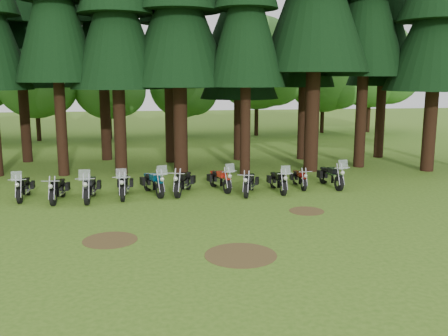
{
  "coord_description": "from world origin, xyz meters",
  "views": [
    {
      "loc": [
        -1.61,
        -18.06,
        5.32
      ],
      "look_at": [
        1.84,
        5.0,
        1.0
      ],
      "focal_mm": 40.0,
      "sensor_mm": 36.0,
      "label": 1
    }
  ],
  "objects_px": {
    "motorcycle_4": "(153,184)",
    "motorcycle_8": "(278,182)",
    "motorcycle_3": "(124,186)",
    "motorcycle_9": "(299,179)",
    "motorcycle_2": "(90,188)",
    "motorcycle_5": "(183,183)",
    "motorcycle_6": "(220,180)",
    "motorcycle_0": "(23,188)",
    "motorcycle_7": "(249,184)",
    "motorcycle_1": "(58,190)",
    "motorcycle_10": "(331,177)"
  },
  "relations": [
    {
      "from": "motorcycle_4",
      "to": "motorcycle_8",
      "type": "distance_m",
      "value": 5.75
    },
    {
      "from": "motorcycle_3",
      "to": "motorcycle_9",
      "type": "height_order",
      "value": "motorcycle_3"
    },
    {
      "from": "motorcycle_2",
      "to": "motorcycle_5",
      "type": "xyz_separation_m",
      "value": [
        4.07,
        0.61,
        -0.02
      ]
    },
    {
      "from": "motorcycle_3",
      "to": "motorcycle_6",
      "type": "xyz_separation_m",
      "value": [
        4.41,
        0.72,
        -0.02
      ]
    },
    {
      "from": "motorcycle_5",
      "to": "motorcycle_6",
      "type": "height_order",
      "value": "motorcycle_6"
    },
    {
      "from": "motorcycle_0",
      "to": "motorcycle_4",
      "type": "bearing_deg",
      "value": -1.38
    },
    {
      "from": "motorcycle_2",
      "to": "motorcycle_7",
      "type": "xyz_separation_m",
      "value": [
        7.05,
        0.1,
        -0.06
      ]
    },
    {
      "from": "motorcycle_3",
      "to": "motorcycle_9",
      "type": "bearing_deg",
      "value": 7.07
    },
    {
      "from": "motorcycle_1",
      "to": "motorcycle_4",
      "type": "distance_m",
      "value": 4.13
    },
    {
      "from": "motorcycle_0",
      "to": "motorcycle_6",
      "type": "xyz_separation_m",
      "value": [
        8.75,
        0.43,
        0.0
      ]
    },
    {
      "from": "motorcycle_7",
      "to": "motorcycle_5",
      "type": "bearing_deg",
      "value": -169.44
    },
    {
      "from": "motorcycle_6",
      "to": "motorcycle_10",
      "type": "xyz_separation_m",
      "value": [
        5.41,
        -0.15,
        0.03
      ]
    },
    {
      "from": "motorcycle_0",
      "to": "motorcycle_1",
      "type": "bearing_deg",
      "value": -21.77
    },
    {
      "from": "motorcycle_0",
      "to": "motorcycle_3",
      "type": "bearing_deg",
      "value": -5.3
    },
    {
      "from": "motorcycle_2",
      "to": "motorcycle_3",
      "type": "distance_m",
      "value": 1.48
    },
    {
      "from": "motorcycle_9",
      "to": "motorcycle_2",
      "type": "bearing_deg",
      "value": -173.49
    },
    {
      "from": "motorcycle_0",
      "to": "motorcycle_9",
      "type": "xyz_separation_m",
      "value": [
        12.62,
        0.42,
        -0.07
      ]
    },
    {
      "from": "motorcycle_0",
      "to": "motorcycle_2",
      "type": "height_order",
      "value": "motorcycle_2"
    },
    {
      "from": "motorcycle_9",
      "to": "motorcycle_3",
      "type": "bearing_deg",
      "value": -174.74
    },
    {
      "from": "motorcycle_7",
      "to": "motorcycle_9",
      "type": "bearing_deg",
      "value": 39.74
    },
    {
      "from": "motorcycle_1",
      "to": "motorcycle_2",
      "type": "distance_m",
      "value": 1.36
    },
    {
      "from": "motorcycle_0",
      "to": "motorcycle_10",
      "type": "distance_m",
      "value": 14.16
    },
    {
      "from": "motorcycle_2",
      "to": "motorcycle_6",
      "type": "height_order",
      "value": "motorcycle_2"
    },
    {
      "from": "motorcycle_3",
      "to": "motorcycle_8",
      "type": "bearing_deg",
      "value": 2.08
    },
    {
      "from": "motorcycle_9",
      "to": "motorcycle_10",
      "type": "bearing_deg",
      "value": -4.73
    },
    {
      "from": "motorcycle_7",
      "to": "motorcycle_10",
      "type": "height_order",
      "value": "motorcycle_10"
    },
    {
      "from": "motorcycle_5",
      "to": "motorcycle_7",
      "type": "distance_m",
      "value": 3.02
    },
    {
      "from": "motorcycle_2",
      "to": "motorcycle_5",
      "type": "height_order",
      "value": "motorcycle_2"
    },
    {
      "from": "motorcycle_1",
      "to": "motorcycle_2",
      "type": "bearing_deg",
      "value": 1.95
    },
    {
      "from": "motorcycle_0",
      "to": "motorcycle_7",
      "type": "height_order",
      "value": "motorcycle_0"
    },
    {
      "from": "motorcycle_1",
      "to": "motorcycle_3",
      "type": "bearing_deg",
      "value": 9.96
    },
    {
      "from": "motorcycle_9",
      "to": "motorcycle_0",
      "type": "bearing_deg",
      "value": -177.72
    },
    {
      "from": "motorcycle_0",
      "to": "motorcycle_2",
      "type": "bearing_deg",
      "value": -13.64
    },
    {
      "from": "motorcycle_0",
      "to": "motorcycle_5",
      "type": "relative_size",
      "value": 0.98
    },
    {
      "from": "motorcycle_0",
      "to": "motorcycle_6",
      "type": "distance_m",
      "value": 8.76
    },
    {
      "from": "motorcycle_1",
      "to": "motorcycle_6",
      "type": "xyz_separation_m",
      "value": [
        7.2,
        1.0,
        0.01
      ]
    },
    {
      "from": "motorcycle_4",
      "to": "motorcycle_5",
      "type": "distance_m",
      "value": 1.34
    },
    {
      "from": "motorcycle_0",
      "to": "motorcycle_4",
      "type": "distance_m",
      "value": 5.64
    },
    {
      "from": "motorcycle_0",
      "to": "motorcycle_8",
      "type": "relative_size",
      "value": 1.01
    },
    {
      "from": "motorcycle_5",
      "to": "motorcycle_9",
      "type": "height_order",
      "value": "motorcycle_5"
    },
    {
      "from": "motorcycle_0",
      "to": "motorcycle_8",
      "type": "bearing_deg",
      "value": -3.02
    },
    {
      "from": "motorcycle_3",
      "to": "motorcycle_7",
      "type": "xyz_separation_m",
      "value": [
        5.61,
        -0.23,
        -0.03
      ]
    },
    {
      "from": "motorcycle_10",
      "to": "motorcycle_9",
      "type": "bearing_deg",
      "value": 169.08
    },
    {
      "from": "motorcycle_8",
      "to": "motorcycle_9",
      "type": "height_order",
      "value": "motorcycle_8"
    },
    {
      "from": "motorcycle_0",
      "to": "motorcycle_4",
      "type": "height_order",
      "value": "motorcycle_4"
    },
    {
      "from": "motorcycle_0",
      "to": "motorcycle_9",
      "type": "distance_m",
      "value": 12.62
    },
    {
      "from": "motorcycle_4",
      "to": "motorcycle_6",
      "type": "bearing_deg",
      "value": -11.82
    },
    {
      "from": "motorcycle_1",
      "to": "motorcycle_5",
      "type": "xyz_separation_m",
      "value": [
        5.43,
        0.56,
        0.03
      ]
    },
    {
      "from": "motorcycle_1",
      "to": "motorcycle_4",
      "type": "height_order",
      "value": "motorcycle_4"
    },
    {
      "from": "motorcycle_10",
      "to": "motorcycle_2",
      "type": "bearing_deg",
      "value": 178.78
    }
  ]
}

